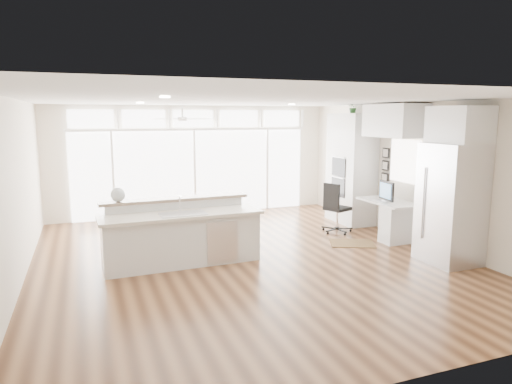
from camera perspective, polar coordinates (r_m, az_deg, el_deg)
name	(u,v)px	position (r m, az deg, el deg)	size (l,w,h in m)	color
floor	(248,259)	(7.98, -1.07, -8.40)	(7.00, 8.00, 0.02)	#442614
ceiling	(247,100)	(7.60, -1.13, 11.44)	(7.00, 8.00, 0.02)	white
wall_back	(194,160)	(11.50, -7.81, 3.94)	(7.00, 0.04, 2.70)	silver
wall_front	(401,242)	(4.20, 17.62, -5.98)	(7.00, 0.04, 2.70)	silver
wall_left	(15,194)	(7.30, -27.94, -0.21)	(0.04, 8.00, 2.70)	silver
wall_right	(416,173)	(9.43, 19.39, 2.30)	(0.04, 8.00, 2.70)	silver
glass_wall	(194,173)	(11.47, -7.71, 2.42)	(5.80, 0.06, 2.08)	white
transom_row	(193,119)	(11.39, -7.85, 9.08)	(5.90, 0.06, 0.40)	white
desk_window	(405,161)	(9.62, 18.12, 3.69)	(0.04, 0.85, 0.85)	white
ceiling_fan	(182,114)	(10.17, -9.20, 9.58)	(1.16, 1.16, 0.32)	white
recessed_lights	(243,102)	(7.79, -1.63, 11.24)	(3.40, 3.00, 0.02)	white
oven_cabinet	(351,169)	(10.69, 11.80, 2.88)	(0.64, 1.20, 2.50)	silver
desk_nook	(388,219)	(9.59, 16.22, -3.31)	(0.72, 1.30, 0.76)	silver
upper_cabinets	(395,121)	(9.40, 16.98, 8.52)	(0.64, 1.30, 0.64)	silver
refrigerator	(451,204)	(8.23, 23.18, -1.37)	(0.76, 0.90, 2.00)	silver
fridge_cabinet	(459,125)	(8.15, 24.08, 7.68)	(0.64, 0.90, 0.60)	silver
framed_photos	(386,165)	(10.12, 15.89, 3.21)	(0.06, 0.22, 0.80)	black
kitchen_island	(182,233)	(7.67, -9.23, -5.09)	(2.65, 1.00, 1.05)	silver
rug	(352,243)	(9.08, 11.94, -6.29)	(0.83, 0.60, 0.01)	#382411
office_chair	(337,208)	(9.78, 10.14, -1.97)	(0.55, 0.51, 1.05)	black
fishbowl	(118,195)	(7.78, -16.87, -0.32)	(0.24, 0.24, 0.24)	silver
monitor	(386,191)	(9.44, 16.00, 0.15)	(0.08, 0.51, 0.42)	black
keyboard	(379,201)	(9.37, 15.11, -1.13)	(0.12, 0.32, 0.02)	silver
potted_plant	(353,109)	(10.63, 12.05, 10.17)	(0.25, 0.28, 0.22)	#275A26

